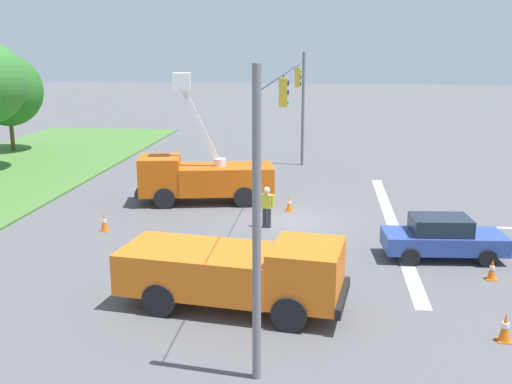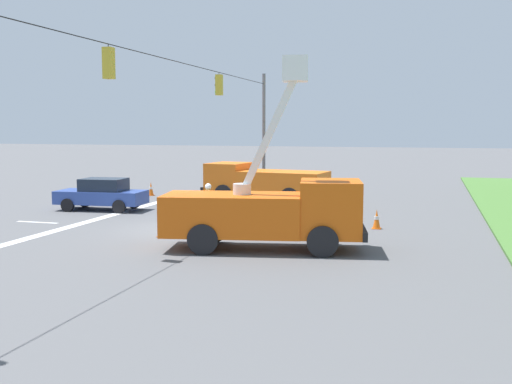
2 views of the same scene
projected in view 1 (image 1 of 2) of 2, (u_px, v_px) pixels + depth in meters
name	position (u px, v px, depth m)	size (l,w,h in m)	color
ground_plane	(290.00, 221.00, 26.54)	(200.00, 200.00, 0.00)	#565659
lane_markings	(427.00, 225.00, 25.87)	(17.60, 15.25, 0.01)	silver
signal_gantry	(291.00, 125.00, 25.51)	(26.20, 0.33, 7.20)	slate
tree_east_end	(8.00, 91.00, 42.91)	(4.91, 4.90, 6.99)	brown
utility_truck_bucket_lift	(202.00, 175.00, 29.34)	(3.41, 6.95, 6.32)	#D6560F
utility_truck_support_near	(237.00, 271.00, 17.50)	(3.33, 6.89, 2.09)	orange
sedan_blue	(442.00, 237.00, 21.70)	(2.17, 4.42, 1.56)	#2D4799
road_worker	(267.00, 205.00, 25.34)	(0.32, 0.64, 1.77)	#383842
traffic_cone_foreground_left	(492.00, 269.00, 19.80)	(0.36, 0.36, 0.71)	orange
traffic_cone_foreground_right	(289.00, 204.00, 28.00)	(0.36, 0.36, 0.73)	orange
traffic_cone_mid_left	(505.00, 327.00, 15.62)	(0.36, 0.36, 0.80)	orange
traffic_cone_mid_right	(104.00, 222.00, 24.98)	(0.36, 0.36, 0.78)	orange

